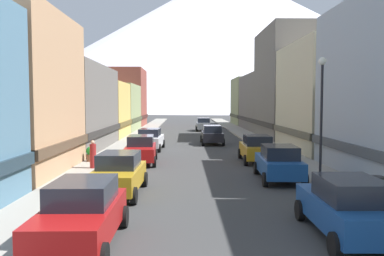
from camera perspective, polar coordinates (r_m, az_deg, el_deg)
sidewalk_left at (r=41.49m, az=-8.38°, el=-1.66°), size 2.50×100.00×0.15m
sidewalk_right at (r=41.78m, az=8.89°, el=-1.63°), size 2.50×100.00×0.15m
storefront_left_1 at (r=24.05m, az=-25.76°, el=3.99°), size 7.27×8.89×8.75m
storefront_left_2 at (r=34.70m, az=-19.46°, el=2.51°), size 9.11×12.95×6.94m
storefront_left_3 at (r=45.22m, az=-14.14°, el=2.33°), size 7.68×8.82×6.08m
storefront_left_4 at (r=55.45m, az=-12.54°, el=2.70°), size 9.28×11.13×6.28m
storefront_left_5 at (r=65.37m, az=-9.55°, el=4.13°), size 6.48×9.21×9.21m
storefront_right_2 at (r=34.00m, az=20.35°, el=3.83°), size 8.14×10.73×8.60m
storefront_right_3 at (r=44.97m, az=15.34°, el=5.82°), size 8.64×11.29×11.73m
storefront_right_4 at (r=57.21m, az=12.36°, el=3.42°), size 9.88×13.69×7.71m
storefront_right_5 at (r=69.51m, az=9.58°, el=3.60°), size 8.99×10.68×7.98m
car_left_0 at (r=11.63m, az=-15.48°, el=-11.66°), size 2.06×4.40×1.78m
car_left_1 at (r=17.48m, az=-10.45°, el=-6.41°), size 2.16×4.45×1.78m
car_left_2 at (r=26.00m, az=-7.34°, el=-3.04°), size 2.24×4.48×1.78m
car_left_3 at (r=33.02m, az=-5.99°, el=-1.59°), size 2.23×4.48×1.78m
car_right_0 at (r=12.70m, az=21.34°, el=-10.46°), size 2.13×4.43×1.78m
car_right_1 at (r=20.70m, az=12.29°, el=-4.85°), size 2.25×4.48×1.78m
car_right_2 at (r=26.71m, az=9.23°, el=-2.88°), size 2.17×4.45×1.78m
car_driving_0 at (r=54.55m, az=1.64°, el=0.54°), size 2.06×4.40×1.78m
car_driving_1 at (r=37.39m, az=2.88°, el=-0.95°), size 2.06×4.40×1.78m
trash_bin_right at (r=16.96m, az=24.75°, el=-7.89°), size 0.59×0.59×0.98m
potted_plant_0 at (r=26.48m, az=-14.26°, el=-3.59°), size 0.57×0.57×0.96m
pedestrian_0 at (r=23.75m, az=-13.95°, el=-3.80°), size 0.36×0.36×1.60m
streetlamp_right at (r=19.35m, az=18.02°, el=3.64°), size 0.36×0.36×5.86m
mountain_backdrop at (r=270.63m, az=5.11°, el=12.49°), size 299.43×299.43×90.23m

